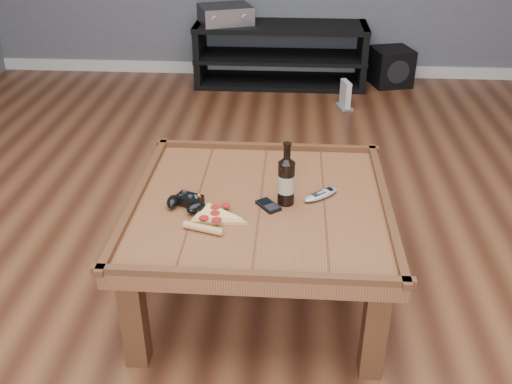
# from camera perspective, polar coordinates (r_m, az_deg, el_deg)

# --- Properties ---
(ground) EXTENTS (6.00, 6.00, 0.00)m
(ground) POSITION_cam_1_polar(r_m,az_deg,el_deg) (2.49, 0.40, -9.94)
(ground) COLOR #402012
(ground) RESTS_ON ground
(baseboard) EXTENTS (5.00, 0.02, 0.10)m
(baseboard) POSITION_cam_1_polar(r_m,az_deg,el_deg) (5.14, 2.49, 12.16)
(baseboard) COLOR silver
(baseboard) RESTS_ON ground
(coffee_table) EXTENTS (1.03, 1.03, 0.48)m
(coffee_table) POSITION_cam_1_polar(r_m,az_deg,el_deg) (2.26, 0.43, -2.25)
(coffee_table) COLOR brown
(coffee_table) RESTS_ON ground
(media_console) EXTENTS (1.40, 0.45, 0.50)m
(media_console) POSITION_cam_1_polar(r_m,az_deg,el_deg) (4.85, 2.45, 13.52)
(media_console) COLOR black
(media_console) RESTS_ON ground
(beer_bottle) EXTENTS (0.07, 0.07, 0.26)m
(beer_bottle) POSITION_cam_1_polar(r_m,az_deg,el_deg) (2.17, 3.04, 1.25)
(beer_bottle) COLOR black
(beer_bottle) RESTS_ON coffee_table
(game_controller) EXTENTS (0.16, 0.15, 0.05)m
(game_controller) POSITION_cam_1_polar(r_m,az_deg,el_deg) (2.19, -6.98, -1.03)
(game_controller) COLOR black
(game_controller) RESTS_ON coffee_table
(pizza_slice) EXTENTS (0.24, 0.31, 0.03)m
(pizza_slice) POSITION_cam_1_polar(r_m,az_deg,el_deg) (2.11, -4.28, -2.56)
(pizza_slice) COLOR tan
(pizza_slice) RESTS_ON coffee_table
(smartphone) EXTENTS (0.11, 0.11, 0.01)m
(smartphone) POSITION_cam_1_polar(r_m,az_deg,el_deg) (2.19, 1.24, -1.35)
(smartphone) COLOR black
(smartphone) RESTS_ON coffee_table
(remote_control) EXTENTS (0.16, 0.15, 0.02)m
(remote_control) POSITION_cam_1_polar(r_m,az_deg,el_deg) (2.26, 6.51, -0.26)
(remote_control) COLOR gray
(remote_control) RESTS_ON coffee_table
(av_receiver) EXTENTS (0.49, 0.45, 0.14)m
(av_receiver) POSITION_cam_1_polar(r_m,az_deg,el_deg) (4.80, -3.07, 17.32)
(av_receiver) COLOR black
(av_receiver) RESTS_ON media_console
(subwoofer) EXTENTS (0.37, 0.37, 0.30)m
(subwoofer) POSITION_cam_1_polar(r_m,az_deg,el_deg) (4.99, 13.34, 12.10)
(subwoofer) COLOR black
(subwoofer) RESTS_ON ground
(game_console) EXTENTS (0.13, 0.18, 0.21)m
(game_console) POSITION_cam_1_polar(r_m,az_deg,el_deg) (4.42, 8.92, 9.49)
(game_console) COLOR slate
(game_console) RESTS_ON ground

